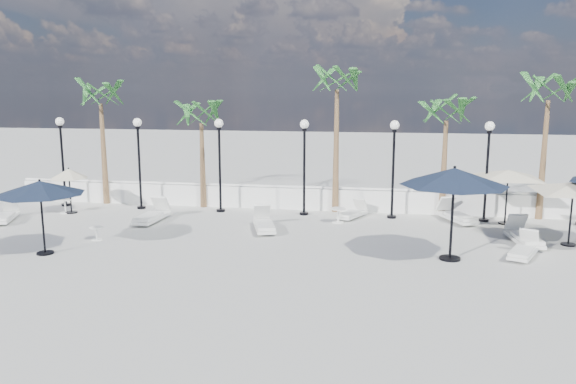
% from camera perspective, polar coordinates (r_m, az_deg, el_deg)
% --- Properties ---
extents(ground, '(100.00, 100.00, 0.00)m').
position_cam_1_polar(ground, '(16.61, -1.48, -7.24)').
color(ground, '#A8A7A2').
rests_on(ground, ground).
extents(balustrade, '(26.00, 0.30, 1.01)m').
position_cam_1_polar(balustrade, '(23.67, 1.98, -0.67)').
color(balustrade, white).
rests_on(balustrade, ground).
extents(lamppost_0, '(0.36, 0.36, 3.84)m').
position_cam_1_polar(lamppost_0, '(25.98, -22.00, 4.08)').
color(lamppost_0, black).
rests_on(lamppost_0, ground).
extents(lamppost_1, '(0.36, 0.36, 3.84)m').
position_cam_1_polar(lamppost_1, '(24.34, -14.93, 4.11)').
color(lamppost_1, black).
rests_on(lamppost_1, ground).
extents(lamppost_2, '(0.36, 0.36, 3.84)m').
position_cam_1_polar(lamppost_2, '(23.11, -6.98, 4.06)').
color(lamppost_2, black).
rests_on(lamppost_2, ground).
extents(lamppost_3, '(0.36, 0.36, 3.84)m').
position_cam_1_polar(lamppost_3, '(22.38, 1.67, 3.92)').
color(lamppost_3, black).
rests_on(lamppost_3, ground).
extents(lamppost_4, '(0.36, 0.36, 3.84)m').
position_cam_1_polar(lamppost_4, '(22.18, 10.68, 3.68)').
color(lamppost_4, black).
rests_on(lamppost_4, ground).
extents(lamppost_5, '(0.36, 0.36, 3.84)m').
position_cam_1_polar(lamppost_5, '(22.52, 19.63, 3.36)').
color(lamppost_5, black).
rests_on(lamppost_5, ground).
extents(palm_0, '(2.60, 2.60, 5.50)m').
position_cam_1_polar(palm_0, '(25.80, -18.50, 8.82)').
color(palm_0, brown).
rests_on(palm_0, ground).
extents(palm_1, '(2.60, 2.60, 4.70)m').
position_cam_1_polar(palm_1, '(24.07, -8.81, 7.29)').
color(palm_1, brown).
rests_on(palm_1, ground).
extents(palm_2, '(2.60, 2.60, 6.10)m').
position_cam_1_polar(palm_2, '(22.89, 5.01, 10.62)').
color(palm_2, brown).
rests_on(palm_2, ground).
extents(palm_3, '(2.60, 2.60, 4.90)m').
position_cam_1_polar(palm_3, '(22.98, 15.80, 7.36)').
color(palm_3, brown).
rests_on(palm_3, ground).
extents(palm_4, '(2.60, 2.60, 5.70)m').
position_cam_1_polar(palm_4, '(23.64, 24.95, 8.75)').
color(palm_4, brown).
rests_on(palm_4, ground).
extents(lounger_1, '(1.24, 1.98, 0.71)m').
position_cam_1_polar(lounger_1, '(24.15, -26.81, -2.15)').
color(lounger_1, silver).
rests_on(lounger_1, ground).
extents(lounger_2, '(1.21, 2.08, 0.74)m').
position_cam_1_polar(lounger_2, '(20.22, -2.44, -3.26)').
color(lounger_2, silver).
rests_on(lounger_2, ground).
extents(lounger_3, '(0.79, 2.11, 0.78)m').
position_cam_1_polar(lounger_3, '(22.11, -13.65, -2.32)').
color(lounger_3, silver).
rests_on(lounger_3, ground).
extents(lounger_4, '(1.18, 1.73, 0.62)m').
position_cam_1_polar(lounger_4, '(22.30, 6.59, -2.12)').
color(lounger_4, silver).
rests_on(lounger_4, ground).
extents(lounger_5, '(1.45, 2.14, 0.77)m').
position_cam_1_polar(lounger_5, '(22.45, 16.71, -2.28)').
color(lounger_5, silver).
rests_on(lounger_5, ground).
extents(lounger_6, '(1.28, 1.88, 0.68)m').
position_cam_1_polar(lounger_6, '(18.54, 22.83, -5.45)').
color(lounger_6, silver).
rests_on(lounger_6, ground).
extents(lounger_7, '(0.91, 2.14, 0.78)m').
position_cam_1_polar(lounger_7, '(20.04, 22.84, -4.19)').
color(lounger_7, silver).
rests_on(lounger_7, ground).
extents(side_table_0, '(0.59, 0.59, 0.58)m').
position_cam_1_polar(side_table_0, '(24.76, -21.69, -1.21)').
color(side_table_0, silver).
rests_on(side_table_0, ground).
extents(side_table_1, '(0.46, 0.46, 0.45)m').
position_cam_1_polar(side_table_1, '(20.05, -18.88, -3.88)').
color(side_table_1, silver).
rests_on(side_table_1, ground).
extents(side_table_2, '(0.58, 0.58, 0.57)m').
position_cam_1_polar(side_table_2, '(21.44, 5.10, -2.24)').
color(side_table_2, silver).
rests_on(side_table_2, ground).
extents(parasol_navy_left, '(2.66, 2.66, 2.35)m').
position_cam_1_polar(parasol_navy_left, '(18.61, -23.90, 0.36)').
color(parasol_navy_left, black).
rests_on(parasol_navy_left, ground).
extents(parasol_navy_mid, '(3.17, 3.17, 2.84)m').
position_cam_1_polar(parasol_navy_mid, '(17.08, 16.53, 1.44)').
color(parasol_navy_mid, black).
rests_on(parasol_navy_mid, ground).
extents(parasol_cream_sq_a, '(4.57, 4.57, 2.24)m').
position_cam_1_polar(parasol_cream_sq_a, '(20.17, 27.05, 0.85)').
color(parasol_cream_sq_a, black).
rests_on(parasol_cream_sq_a, ground).
extents(parasol_cream_sq_b, '(4.43, 4.43, 2.22)m').
position_cam_1_polar(parasol_cream_sq_b, '(22.42, 21.49, 2.08)').
color(parasol_cream_sq_b, black).
rests_on(parasol_cream_sq_b, ground).
extents(parasol_cream_small, '(1.53, 1.53, 1.88)m').
position_cam_1_polar(parasol_cream_small, '(24.48, -21.38, 1.69)').
color(parasol_cream_small, black).
rests_on(parasol_cream_small, ground).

